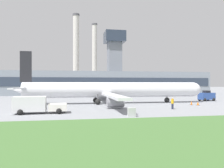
{
  "coord_description": "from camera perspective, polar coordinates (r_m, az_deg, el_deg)",
  "views": [
    {
      "loc": [
        -6.58,
        -40.78,
        3.74
      ],
      "look_at": [
        0.65,
        0.13,
        3.71
      ],
      "focal_mm": 35.0,
      "sensor_mm": 36.0,
      "label": 1
    }
  ],
  "objects": [
    {
      "name": "traffic_cone_wingtip",
      "position": [
        41.44,
        20.03,
        -4.69
      ],
      "size": [
        0.45,
        0.45,
        0.7
      ],
      "color": "black",
      "rests_on": "ground_plane"
    },
    {
      "name": "ground_plane",
      "position": [
        41.48,
        -0.86,
        -5.13
      ],
      "size": [
        400.0,
        400.0,
        0.0
      ],
      "primitive_type": "plane",
      "color": "gray"
    },
    {
      "name": "traffic_cone_near_nose",
      "position": [
        41.07,
        21.53,
        -4.77
      ],
      "size": [
        0.58,
        0.58,
        0.64
      ],
      "color": "black",
      "rests_on": "ground_plane"
    },
    {
      "name": "airplane",
      "position": [
        41.53,
        -0.22,
        -1.62
      ],
      "size": [
        36.05,
        32.32,
        9.57
      ],
      "color": "silver",
      "rests_on": "ground_plane"
    },
    {
      "name": "terminal_building",
      "position": [
        78.23,
        -4.82,
        0.65
      ],
      "size": [
        83.85,
        13.78,
        22.59
      ],
      "color": "gray",
      "rests_on": "ground_plane"
    },
    {
      "name": "pushback_tug",
      "position": [
        52.11,
        23.46,
        -2.95
      ],
      "size": [
        3.67,
        2.68,
        2.28
      ],
      "color": "#2D4C93",
      "rests_on": "ground_plane"
    },
    {
      "name": "fuel_truck",
      "position": [
        29.2,
        -19.14,
        -5.18
      ],
      "size": [
        6.53,
        3.0,
        2.16
      ],
      "color": "white",
      "rests_on": "ground_plane"
    },
    {
      "name": "ground_crew_person",
      "position": [
        33.52,
        15.52,
        -4.86
      ],
      "size": [
        0.54,
        0.54,
        1.72
      ],
      "color": "#23283D",
      "rests_on": "ground_plane"
    },
    {
      "name": "utility_cabinet",
      "position": [
        25.17,
        5.15,
        -7.35
      ],
      "size": [
        0.87,
        0.51,
        1.0
      ],
      "color": "#B2B7B2",
      "rests_on": "ground_plane"
    },
    {
      "name": "smokestack_left",
      "position": [
        113.08,
        -9.37,
        8.17
      ],
      "size": [
        3.47,
        3.47,
        39.17
      ],
      "color": "beige",
      "rests_on": "ground_plane"
    },
    {
      "name": "smokestack_right",
      "position": [
        111.6,
        -4.58,
        6.99
      ],
      "size": [
        2.82,
        2.82,
        34.24
      ],
      "color": "beige",
      "rests_on": "ground_plane"
    }
  ]
}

